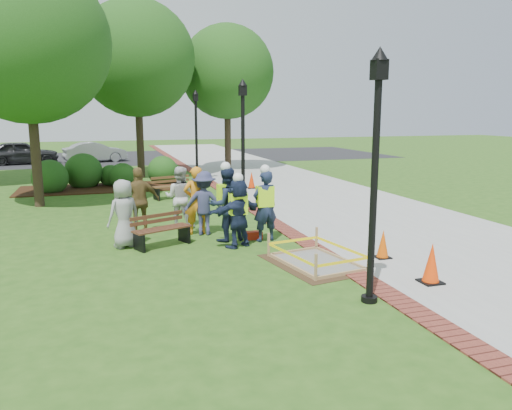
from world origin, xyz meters
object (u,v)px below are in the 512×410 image
object	(u,v)px
bench_near	(162,236)
hivis_worker_b	(265,204)
hivis_worker_a	(238,210)
hivis_worker_c	(226,202)
wet_concrete_pad	(316,253)
cone_front	(431,264)
lamp_near	(375,159)

from	to	relation	value
bench_near	hivis_worker_b	bearing A→B (deg)	-5.67
hivis_worker_a	hivis_worker_c	distance (m)	0.69
wet_concrete_pad	hivis_worker_a	bearing A→B (deg)	123.92
bench_near	hivis_worker_c	size ratio (longest dim) A/B	0.75
wet_concrete_pad	bench_near	bearing A→B (deg)	141.06
cone_front	hivis_worker_b	world-z (taller)	hivis_worker_b
hivis_worker_b	hivis_worker_c	distance (m)	0.99
hivis_worker_a	hivis_worker_b	world-z (taller)	hivis_worker_b
hivis_worker_a	cone_front	bearing A→B (deg)	-52.49
hivis_worker_b	hivis_worker_c	world-z (taller)	hivis_worker_c
cone_front	hivis_worker_a	distance (m)	4.65
cone_front	hivis_worker_b	size ratio (longest dim) A/B	0.41
wet_concrete_pad	bench_near	world-z (taller)	bench_near
hivis_worker_a	hivis_worker_b	bearing A→B (deg)	22.98
bench_near	hivis_worker_a	world-z (taller)	hivis_worker_a
cone_front	wet_concrete_pad	bearing A→B (deg)	130.82
wet_concrete_pad	hivis_worker_b	distance (m)	2.34
wet_concrete_pad	hivis_worker_c	xyz separation A→B (m)	(-1.38, 2.51, 0.76)
cone_front	hivis_worker_b	bearing A→B (deg)	116.83
hivis_worker_b	wet_concrete_pad	bearing A→B (deg)	-78.36
bench_near	wet_concrete_pad	bearing A→B (deg)	-38.94
lamp_near	hivis_worker_b	world-z (taller)	lamp_near
hivis_worker_c	wet_concrete_pad	bearing A→B (deg)	-61.23
wet_concrete_pad	cone_front	distance (m)	2.41
lamp_near	hivis_worker_c	bearing A→B (deg)	105.81
wet_concrete_pad	lamp_near	size ratio (longest dim) A/B	0.60
hivis_worker_c	bench_near	bearing A→B (deg)	-177.19
lamp_near	hivis_worker_a	xyz separation A→B (m)	(-1.22, 4.13, -1.57)
bench_near	cone_front	size ratio (longest dim) A/B	1.89
cone_front	lamp_near	xyz separation A→B (m)	(-1.59, -0.47, 2.09)
hivis_worker_c	hivis_worker_b	bearing A→B (deg)	-19.77
cone_front	hivis_worker_b	distance (m)	4.52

